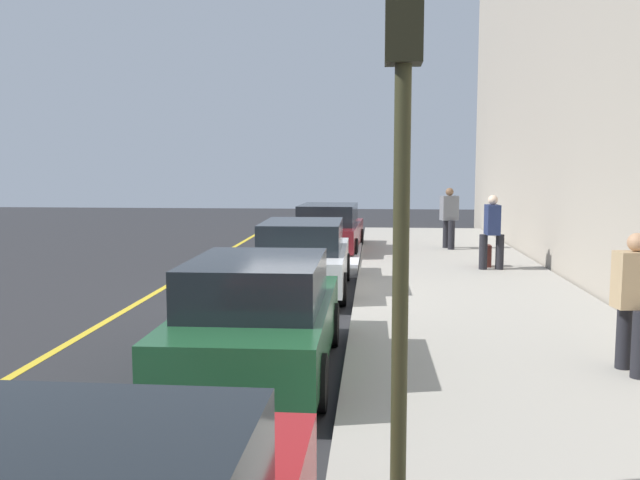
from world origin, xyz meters
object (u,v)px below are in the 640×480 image
parked_car_white (303,256)px  parked_car_maroon (329,229)px  pedestrian_navy_coat (492,230)px  parked_car_green (259,315)px  pedestrian_grey_coat (449,216)px  rolling_suitcase (486,256)px  pedestrian_tan_coat (634,299)px  traffic_light_pole (402,142)px

parked_car_white → parked_car_maroon: bearing=-1.2°
parked_car_white → pedestrian_navy_coat: (2.52, -4.33, 0.35)m
parked_car_green → parked_car_white: same height
pedestrian_grey_coat → rolling_suitcase: 3.74m
pedestrian_tan_coat → pedestrian_navy_coat: (8.23, 0.28, 0.05)m
parked_car_white → pedestrian_tan_coat: bearing=-141.1°
pedestrian_grey_coat → pedestrian_navy_coat: (-4.08, -0.59, -0.02)m
parked_car_white → traffic_light_pole: size_ratio=1.16×
pedestrian_grey_coat → pedestrian_tan_coat: pedestrian_grey_coat is taller
pedestrian_navy_coat → parked_car_green: bearing=152.2°
traffic_light_pole → parked_car_white: bearing=10.5°
parked_car_maroon → pedestrian_grey_coat: 3.66m
pedestrian_tan_coat → traffic_light_pole: bearing=139.1°
parked_car_white → parked_car_maroon: (6.12, -0.13, 0.00)m
parked_car_green → rolling_suitcase: parked_car_green is taller
pedestrian_tan_coat → rolling_suitcase: size_ratio=1.89×
pedestrian_grey_coat → pedestrian_navy_coat: bearing=-171.8°
parked_car_green → traffic_light_pole: size_ratio=1.11×
pedestrian_navy_coat → parked_car_maroon: bearing=49.4°
pedestrian_grey_coat → pedestrian_tan_coat: size_ratio=1.07×
parked_car_white → traffic_light_pole: bearing=-169.5°
parked_car_white → pedestrian_tan_coat: 7.35m
parked_car_white → pedestrian_navy_coat: bearing=-59.8°
parked_car_green → pedestrian_grey_coat: bearing=-16.9°
parked_car_maroon → pedestrian_navy_coat: size_ratio=2.57×
traffic_light_pole → pedestrian_tan_coat: bearing=-40.9°
parked_car_maroon → pedestrian_navy_coat: pedestrian_navy_coat is taller
pedestrian_grey_coat → parked_car_green: bearing=163.1°
traffic_light_pole → rolling_suitcase: bearing=-12.1°
parked_car_green → pedestrian_tan_coat: (-0.09, -4.58, 0.31)m
pedestrian_tan_coat → parked_car_white: bearing=38.9°
parked_car_maroon → pedestrian_navy_coat: (-3.60, -4.20, 0.35)m
parked_car_white → rolling_suitcase: parked_car_white is taller
parked_car_maroon → pedestrian_grey_coat: pedestrian_grey_coat is taller
parked_car_green → pedestrian_navy_coat: (8.13, -4.29, 0.36)m
parked_car_green → pedestrian_navy_coat: bearing=-27.8°
parked_car_green → pedestrian_navy_coat: 9.20m
parked_car_white → parked_car_maroon: 6.12m
pedestrian_grey_coat → traffic_light_pole: (-15.68, 2.06, 1.70)m
parked_car_green → pedestrian_navy_coat: size_ratio=2.42×
parked_car_maroon → rolling_suitcase: bearing=-127.4°
pedestrian_tan_coat → parked_car_maroon: bearing=20.8°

